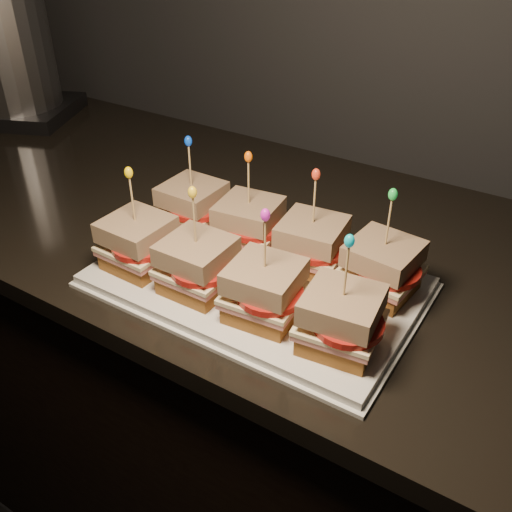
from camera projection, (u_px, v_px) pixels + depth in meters
The scene contains 63 objects.
cabinet at pixel (289, 424), 1.22m from camera, with size 2.45×0.65×0.87m, color black.
granite_slab at pixel (298, 246), 0.97m from camera, with size 2.49×0.69×0.03m, color black.
platter at pixel (256, 282), 0.84m from camera, with size 0.46×0.28×0.02m, color white.
platter_rim at pixel (256, 285), 0.84m from camera, with size 0.47×0.29×0.01m, color white.
sandwich_0_bread_bot at pixel (194, 221), 0.95m from camera, with size 0.09×0.09×0.02m, color brown.
sandwich_0_ham at pixel (193, 212), 0.94m from camera, with size 0.10×0.09×0.01m, color #C96961.
sandwich_0_cheese at pixel (193, 209), 0.93m from camera, with size 0.10×0.09×0.01m, color #F9E5AB.
sandwich_0_tomato at pixel (196, 208), 0.92m from camera, with size 0.09×0.09×0.01m, color #AA1A13.
sandwich_0_bread_top at pixel (192, 194), 0.92m from camera, with size 0.09×0.09×0.03m, color #51280E.
sandwich_0_pick at pixel (190, 168), 0.89m from camera, with size 0.00×0.00×0.09m, color tan.
sandwich_0_frill at pixel (188, 141), 0.87m from camera, with size 0.01×0.01×0.02m, color blue.
sandwich_1_bread_bot at pixel (249, 239), 0.90m from camera, with size 0.09×0.09×0.02m, color brown.
sandwich_1_ham at pixel (249, 231), 0.89m from camera, with size 0.10×0.09×0.01m, color #C96961.
sandwich_1_cheese at pixel (249, 227), 0.88m from camera, with size 0.10×0.09×0.01m, color #F9E5AB.
sandwich_1_tomato at pixel (253, 226), 0.87m from camera, with size 0.09×0.09×0.01m, color #AA1A13.
sandwich_1_bread_top at pixel (249, 211), 0.87m from camera, with size 0.09×0.09×0.03m, color #51280E.
sandwich_1_pick at pixel (249, 185), 0.84m from camera, with size 0.00×0.00×0.09m, color tan.
sandwich_1_frill at pixel (248, 157), 0.82m from camera, with size 0.01×0.01×0.02m, color #FC6006.
sandwich_2_bread_bot at pixel (311, 260), 0.85m from camera, with size 0.09×0.09×0.02m, color brown.
sandwich_2_ham at pixel (311, 251), 0.84m from camera, with size 0.10×0.09×0.01m, color #C96961.
sandwich_2_cheese at pixel (311, 247), 0.84m from camera, with size 0.10×0.09×0.01m, color #F9E5AB.
sandwich_2_tomato at pixel (317, 247), 0.82m from camera, with size 0.09×0.09×0.01m, color #AA1A13.
sandwich_2_bread_top at pixel (312, 231), 0.82m from camera, with size 0.09×0.09×0.03m, color #51280E.
sandwich_2_pick at pixel (314, 204), 0.80m from camera, with size 0.00×0.00×0.09m, color tan.
sandwich_2_frill at pixel (316, 174), 0.77m from camera, with size 0.01×0.01×0.02m, color red.
sandwich_3_bread_bot at pixel (380, 283), 0.80m from camera, with size 0.09×0.09×0.02m, color brown.
sandwich_3_ham at pixel (381, 274), 0.79m from camera, with size 0.10×0.09×0.01m, color #C96961.
sandwich_3_cheese at pixel (382, 270), 0.79m from camera, with size 0.10×0.09×0.01m, color #F9E5AB.
sandwich_3_tomato at pixel (389, 270), 0.77m from camera, with size 0.09×0.09×0.01m, color #AA1A13.
sandwich_3_bread_top at pixel (384, 254), 0.77m from camera, with size 0.09×0.09×0.03m, color #51280E.
sandwich_3_pick at pixel (388, 225), 0.75m from camera, with size 0.00×0.00×0.09m, color tan.
sandwich_3_frill at pixel (393, 194), 0.72m from camera, with size 0.01×0.01×0.02m, color green.
sandwich_4_bread_bot at pixel (140, 258), 0.85m from camera, with size 0.09×0.09×0.02m, color brown.
sandwich_4_ham at pixel (139, 249), 0.84m from camera, with size 0.10×0.09×0.01m, color #C96961.
sandwich_4_cheese at pixel (138, 245), 0.84m from camera, with size 0.10×0.09×0.01m, color #F9E5AB.
sandwich_4_tomato at pixel (141, 245), 0.83m from camera, with size 0.09×0.09×0.01m, color #AA1A13.
sandwich_4_bread_top at pixel (136, 229), 0.83m from camera, with size 0.09×0.09×0.03m, color #51280E.
sandwich_4_pick at pixel (133, 202), 0.80m from camera, with size 0.00×0.00×0.09m, color tan.
sandwich_4_frill at pixel (129, 173), 0.78m from camera, with size 0.01×0.01×0.02m, color yellow.
sandwich_5_bread_bot at pixel (199, 281), 0.80m from camera, with size 0.09×0.09×0.02m, color brown.
sandwich_5_ham at pixel (198, 272), 0.80m from camera, with size 0.10×0.09×0.01m, color #C96961.
sandwich_5_cheese at pixel (198, 268), 0.79m from camera, with size 0.10×0.09×0.01m, color #F9E5AB.
sandwich_5_tomato at pixel (202, 268), 0.78m from camera, with size 0.09×0.09×0.01m, color #AA1A13.
sandwich_5_bread_top at pixel (196, 251), 0.78m from camera, with size 0.09×0.09×0.03m, color #51280E.
sandwich_5_pick at pixel (194, 223), 0.75m from camera, with size 0.00×0.00×0.09m, color tan.
sandwich_5_frill at pixel (192, 192), 0.73m from camera, with size 0.01×0.01×0.02m, color yellow.
sandwich_6_bread_bot at pixel (264, 307), 0.76m from camera, with size 0.09×0.09×0.02m, color brown.
sandwich_6_ham at pixel (264, 297), 0.75m from camera, with size 0.10×0.09×0.01m, color #C96961.
sandwich_6_cheese at pixel (264, 293), 0.74m from camera, with size 0.10×0.09×0.01m, color #F9E5AB.
sandwich_6_tomato at pixel (270, 294), 0.73m from camera, with size 0.09×0.09×0.01m, color #AA1A13.
sandwich_6_bread_top at pixel (265, 276), 0.73m from camera, with size 0.09×0.09×0.03m, color #51280E.
sandwich_6_pick at pixel (265, 247), 0.70m from camera, with size 0.00×0.00×0.09m, color tan.
sandwich_6_frill at pixel (265, 215), 0.68m from camera, with size 0.01×0.01×0.02m, color #CA20B6.
sandwich_7_bread_bot at pixel (339, 336), 0.71m from camera, with size 0.09×0.09×0.02m, color brown.
sandwich_7_ham at pixel (340, 327), 0.70m from camera, with size 0.10×0.09×0.01m, color #C96961.
sandwich_7_cheese at pixel (341, 322), 0.69m from camera, with size 0.10×0.09×0.01m, color #F9E5AB.
sandwich_7_tomato at pixel (348, 324), 0.68m from camera, with size 0.09×0.09×0.01m, color #AA1A13.
sandwich_7_bread_top at pixel (343, 305), 0.68m from camera, with size 0.09×0.09×0.03m, color #51280E.
sandwich_7_pick at pixel (346, 274), 0.65m from camera, with size 0.00×0.00×0.09m, color tan.
sandwich_7_frill at pixel (349, 241), 0.63m from camera, with size 0.01×0.01×0.02m, color #09ACBD.
appliance_base at pixel (18, 110), 1.43m from camera, with size 0.27×0.23×0.03m, color #262628.
appliance_body at pixel (2, 42), 1.34m from camera, with size 0.23×0.23×0.29m, color silver.
appliance at pixel (3, 45), 1.35m from camera, with size 0.27×0.23×0.35m, color silver, non-canonical shape.
Camera 1 is at (0.45, 0.94, 1.41)m, focal length 40.00 mm.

